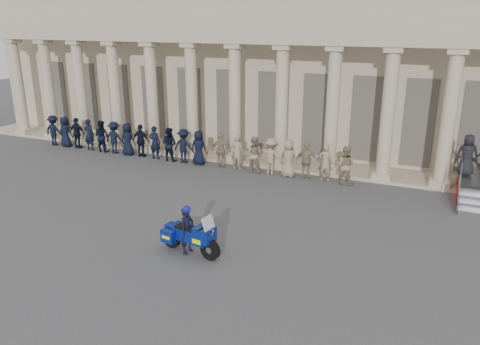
% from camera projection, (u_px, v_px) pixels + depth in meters
% --- Properties ---
extents(ground, '(90.00, 90.00, 0.00)m').
position_uv_depth(ground, '(181.00, 220.00, 18.24)').
color(ground, '#454548').
rests_on(ground, ground).
extents(building, '(40.00, 12.50, 9.00)m').
position_uv_depth(building, '(297.00, 68.00, 29.64)').
color(building, tan).
rests_on(building, ground).
extents(officer_rank, '(19.04, 0.71, 1.87)m').
position_uv_depth(officer_rank, '(176.00, 145.00, 25.50)').
color(officer_rank, black).
rests_on(officer_rank, ground).
extents(motorcycle, '(2.34, 1.07, 1.51)m').
position_uv_depth(motorcycle, '(191.00, 236.00, 15.42)').
color(motorcycle, black).
rests_on(motorcycle, ground).
extents(rider, '(0.47, 0.64, 1.69)m').
position_uv_depth(rider, '(187.00, 229.00, 15.43)').
color(rider, black).
rests_on(rider, ground).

